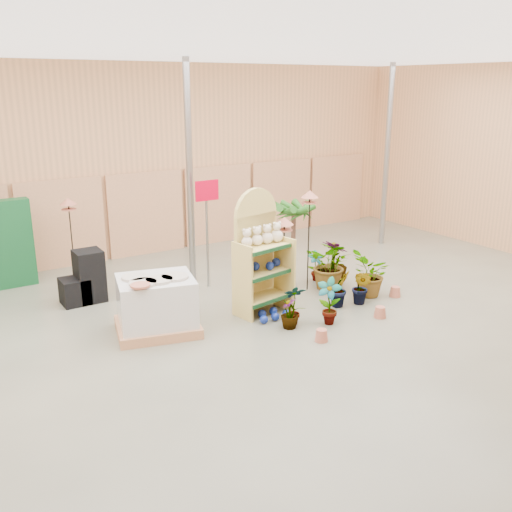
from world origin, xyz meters
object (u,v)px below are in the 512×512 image
Objects in this scene: display_shelf at (259,257)px; potted_plant_2 at (331,265)px; pallet_stack at (157,305)px; bird_table_front at (284,224)px.

potted_plant_2 is at bearing -4.60° from display_shelf.
pallet_stack is 1.51× the size of potted_plant_2.
pallet_stack is at bearing 177.95° from bird_table_front.
display_shelf reaches higher than potted_plant_2.
pallet_stack is 2.74m from bird_table_front.
display_shelf is at bearing -174.88° from potted_plant_2.
display_shelf is 1.44× the size of pallet_stack.
potted_plant_2 is (1.26, 0.13, -1.03)m from bird_table_front.
potted_plant_2 is at bearing 5.90° from bird_table_front.
pallet_stack is at bearing -179.39° from potted_plant_2.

